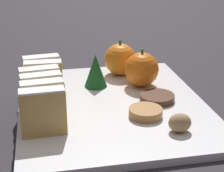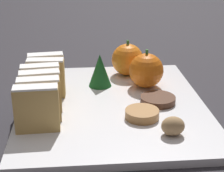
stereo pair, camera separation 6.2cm
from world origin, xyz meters
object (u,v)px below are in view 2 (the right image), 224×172
(orange_far, at_px, (146,71))
(chocolate_cookie, at_px, (158,100))
(walnut, at_px, (173,126))
(orange_near, at_px, (128,60))

(orange_far, relative_size, chocolate_cookie, 1.21)
(walnut, bearing_deg, orange_far, 92.24)
(orange_far, xyz_separation_m, walnut, (0.01, -0.18, -0.02))
(walnut, distance_m, chocolate_cookie, 0.11)
(orange_near, bearing_deg, walnut, -82.41)
(orange_far, bearing_deg, chocolate_cookie, -83.57)
(orange_near, height_order, walnut, orange_near)
(orange_near, distance_m, orange_far, 0.07)
(orange_near, bearing_deg, chocolate_cookie, -76.24)
(orange_far, bearing_deg, orange_near, 111.20)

